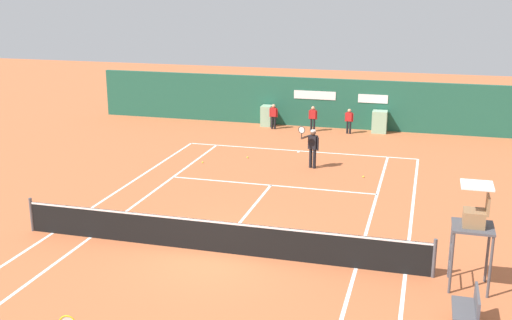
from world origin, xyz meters
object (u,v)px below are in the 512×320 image
at_px(player_on_baseline, 312,145).
at_px(ball_kid_left_post, 274,115).
at_px(tennis_ball_near_service_line, 247,157).
at_px(umpire_chair, 474,222).
at_px(player_bench, 468,307).
at_px(tennis_ball_mid_court, 203,162).
at_px(tennis_ball_by_sideline, 363,177).
at_px(ball_kid_centre_post, 313,117).
at_px(ball_kid_right_post, 349,119).

height_order(player_on_baseline, ball_kid_left_post, player_on_baseline).
bearing_deg(tennis_ball_near_service_line, ball_kid_left_post, 92.88).
relative_size(umpire_chair, player_bench, 2.43).
relative_size(tennis_ball_mid_court, tennis_ball_near_service_line, 1.00).
relative_size(player_on_baseline, tennis_ball_mid_court, 27.21).
height_order(player_on_baseline, tennis_ball_by_sideline, player_on_baseline).
height_order(tennis_ball_mid_court, tennis_ball_by_sideline, same).
bearing_deg(ball_kid_centre_post, tennis_ball_by_sideline, 115.35).
bearing_deg(player_bench, tennis_ball_by_sideline, 17.83).
height_order(umpire_chair, ball_kid_right_post, umpire_chair).
xyz_separation_m(ball_kid_centre_post, ball_kid_right_post, (1.87, -0.00, -0.02)).
distance_m(player_bench, ball_kid_left_post, 20.26).
bearing_deg(ball_kid_left_post, umpire_chair, 118.54).
bearing_deg(tennis_ball_mid_court, ball_kid_centre_post, 64.51).
height_order(ball_kid_left_post, tennis_ball_mid_court, ball_kid_left_post).
bearing_deg(player_bench, ball_kid_right_post, 15.44).
height_order(ball_kid_centre_post, tennis_ball_by_sideline, ball_kid_centre_post).
bearing_deg(tennis_ball_near_service_line, player_on_baseline, -14.14).
relative_size(umpire_chair, ball_kid_right_post, 2.13).
relative_size(umpire_chair, tennis_ball_mid_court, 40.20).
bearing_deg(ball_kid_right_post, tennis_ball_by_sideline, 107.53).
bearing_deg(player_on_baseline, tennis_ball_near_service_line, 5.24).
distance_m(umpire_chair, tennis_ball_near_service_line, 13.60).
xyz_separation_m(tennis_ball_near_service_line, tennis_ball_by_sideline, (5.23, -1.52, 0.00)).
height_order(tennis_ball_near_service_line, tennis_ball_by_sideline, same).
xyz_separation_m(player_on_baseline, ball_kid_left_post, (-3.32, 6.67, -0.22)).
bearing_deg(ball_kid_right_post, player_on_baseline, 90.06).
xyz_separation_m(ball_kid_left_post, tennis_ball_by_sideline, (5.53, -7.43, -0.73)).
height_order(ball_kid_centre_post, tennis_ball_mid_court, ball_kid_centre_post).
xyz_separation_m(player_on_baseline, tennis_ball_near_service_line, (-3.02, 0.76, -0.95)).
bearing_deg(player_on_baseline, tennis_ball_mid_court, 25.82).
height_order(umpire_chair, ball_kid_left_post, umpire_chair).
bearing_deg(ball_kid_left_post, tennis_ball_by_sideline, 125.80).
relative_size(player_on_baseline, tennis_ball_near_service_line, 27.21).
distance_m(player_on_baseline, ball_kid_centre_post, 6.78).
height_order(umpire_chair, tennis_ball_mid_court, umpire_chair).
relative_size(player_on_baseline, ball_kid_left_post, 1.40).
bearing_deg(player_on_baseline, ball_kid_centre_post, -60.28).
relative_size(ball_kid_right_post, tennis_ball_mid_court, 18.90).
relative_size(umpire_chair, ball_kid_left_post, 2.07).
bearing_deg(player_on_baseline, tennis_ball_by_sideline, -179.60).
bearing_deg(ball_kid_right_post, player_bench, 111.08).
xyz_separation_m(umpire_chair, player_bench, (-0.11, -2.03, -1.26)).
bearing_deg(tennis_ball_by_sideline, ball_kid_right_post, 101.89).
distance_m(ball_kid_centre_post, ball_kid_left_post, 2.10).
bearing_deg(tennis_ball_by_sideline, umpire_chair, -67.74).
bearing_deg(tennis_ball_near_service_line, ball_kid_right_post, 58.14).
bearing_deg(umpire_chair, tennis_ball_near_service_line, 40.71).
distance_m(player_on_baseline, tennis_ball_near_service_line, 3.25).
relative_size(umpire_chair, tennis_ball_near_service_line, 40.20).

